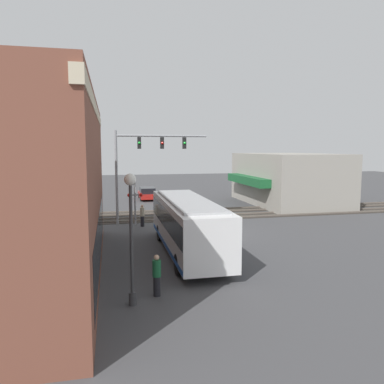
# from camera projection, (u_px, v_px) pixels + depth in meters

# --- Properties ---
(ground_plane) EXTENTS (120.00, 120.00, 0.00)m
(ground_plane) POSITION_uv_depth(u_px,v_px,m) (214.00, 233.00, 25.87)
(ground_plane) COLOR #424244
(shop_building) EXTENTS (13.47, 8.99, 5.31)m
(shop_building) POSITION_uv_depth(u_px,v_px,m) (287.00, 179.00, 39.62)
(shop_building) COLOR gray
(shop_building) RESTS_ON ground
(city_bus) EXTENTS (10.69, 2.59, 3.07)m
(city_bus) POSITION_uv_depth(u_px,v_px,m) (187.00, 223.00, 20.85)
(city_bus) COLOR white
(city_bus) RESTS_ON ground
(traffic_signal_gantry) EXTENTS (0.42, 7.17, 7.22)m
(traffic_signal_gantry) POSITION_uv_depth(u_px,v_px,m) (144.00, 155.00, 28.85)
(traffic_signal_gantry) COLOR gray
(traffic_signal_gantry) RESTS_ON ground
(crossing_signal) EXTENTS (1.41, 1.18, 3.81)m
(crossing_signal) POSITION_uv_depth(u_px,v_px,m) (135.00, 195.00, 28.65)
(crossing_signal) COLOR gray
(crossing_signal) RESTS_ON ground
(streetlamp) EXTENTS (0.44, 0.44, 4.95)m
(streetlamp) POSITION_uv_depth(u_px,v_px,m) (131.00, 228.00, 13.70)
(streetlamp) COLOR #38383A
(streetlamp) RESTS_ON ground
(rail_track_near) EXTENTS (2.60, 60.00, 0.15)m
(rail_track_near) POSITION_uv_depth(u_px,v_px,m) (195.00, 217.00, 31.69)
(rail_track_near) COLOR #332D28
(rail_track_near) RESTS_ON ground
(rail_track_far) EXTENTS (2.60, 60.00, 0.15)m
(rail_track_far) POSITION_uv_depth(u_px,v_px,m) (187.00, 211.00, 34.79)
(rail_track_far) COLOR #332D28
(rail_track_far) RESTS_ON ground
(parked_car_grey) EXTENTS (4.63, 1.82, 1.41)m
(parked_car_grey) POSITION_uv_depth(u_px,v_px,m) (181.00, 201.00, 36.83)
(parked_car_grey) COLOR slate
(parked_car_grey) RESTS_ON ground
(parked_car_red) EXTENTS (4.76, 1.82, 1.39)m
(parked_car_red) POSITION_uv_depth(u_px,v_px,m) (147.00, 194.00, 43.16)
(parked_car_red) COLOR #B21E19
(parked_car_red) RESTS_ON ground
(pedestrian_by_lamp) EXTENTS (0.34, 0.34, 1.68)m
(pedestrian_by_lamp) POSITION_uv_depth(u_px,v_px,m) (157.00, 275.00, 14.82)
(pedestrian_by_lamp) COLOR black
(pedestrian_by_lamp) RESTS_ON ground
(pedestrian_at_crossing) EXTENTS (0.34, 0.34, 1.66)m
(pedestrian_at_crossing) POSITION_uv_depth(u_px,v_px,m) (142.00, 215.00, 28.08)
(pedestrian_at_crossing) COLOR black
(pedestrian_at_crossing) RESTS_ON ground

